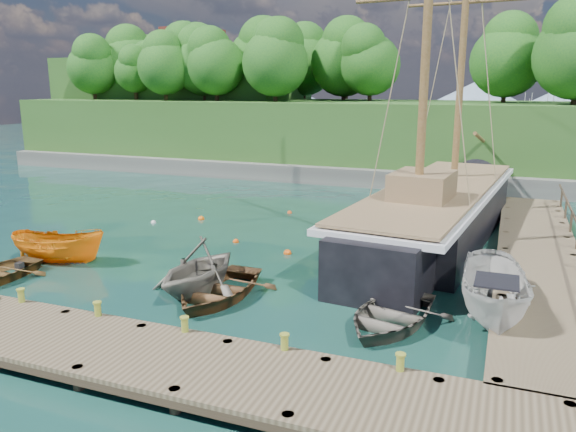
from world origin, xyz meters
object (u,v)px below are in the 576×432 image
(motorboat_orange, at_px, (60,263))
(cabin_boat_white, at_px, (493,324))
(rowboat_1, at_px, (200,293))
(rowboat_2, at_px, (217,298))
(schooner, at_px, (436,217))
(rowboat_3, at_px, (390,325))

(motorboat_orange, bearing_deg, cabin_boat_white, -101.78)
(rowboat_1, distance_m, rowboat_2, 0.85)
(cabin_boat_white, relative_size, schooner, 0.20)
(rowboat_1, xyz_separation_m, schooner, (6.93, 10.83, 1.08))
(rowboat_3, distance_m, schooner, 11.14)
(rowboat_1, distance_m, motorboat_orange, 7.36)
(rowboat_2, xyz_separation_m, motorboat_orange, (-8.13, 1.14, 0.00))
(rowboat_2, bearing_deg, motorboat_orange, 172.71)
(rowboat_1, height_order, cabin_boat_white, rowboat_1)
(motorboat_orange, relative_size, schooner, 0.15)
(motorboat_orange, bearing_deg, rowboat_1, -109.53)
(rowboat_2, bearing_deg, rowboat_1, 168.07)
(motorboat_orange, height_order, schooner, schooner)
(motorboat_orange, height_order, cabin_boat_white, cabin_boat_white)
(rowboat_3, distance_m, cabin_boat_white, 3.28)
(rowboat_3, bearing_deg, schooner, 102.94)
(motorboat_orange, distance_m, schooner, 17.35)
(rowboat_3, relative_size, cabin_boat_white, 0.82)
(rowboat_3, height_order, schooner, schooner)
(rowboat_1, height_order, rowboat_3, rowboat_1)
(schooner, bearing_deg, rowboat_1, -116.78)
(rowboat_1, relative_size, motorboat_orange, 1.00)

